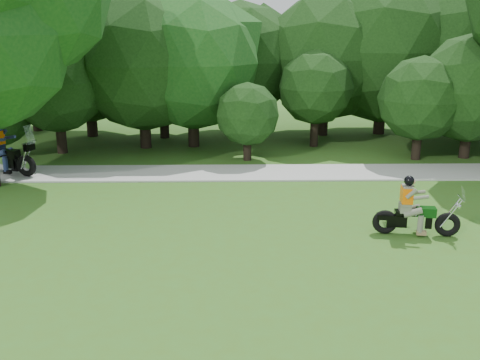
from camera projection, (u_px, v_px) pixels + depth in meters
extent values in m
plane|color=#3A611B|center=(333.00, 267.00, 12.11)|extent=(100.00, 100.00, 0.00)
cube|color=#ABABA6|center=(293.00, 172.00, 19.78)|extent=(60.00, 2.20, 0.06)
cylinder|color=black|center=(193.00, 127.00, 23.96)|extent=(0.50, 0.50, 1.80)
sphere|color=#154A16|center=(192.00, 62.00, 23.17)|extent=(5.95, 5.95, 5.95)
cylinder|color=black|center=(314.00, 129.00, 23.98)|extent=(0.37, 0.37, 1.57)
sphere|color=black|center=(316.00, 87.00, 23.47)|extent=(3.33, 3.33, 3.33)
cylinder|color=black|center=(417.00, 143.00, 21.66)|extent=(0.37, 0.37, 1.36)
sphere|color=black|center=(421.00, 99.00, 21.17)|extent=(3.40, 3.40, 3.40)
cylinder|color=black|center=(1.00, 146.00, 22.15)|extent=(0.34, 0.34, 0.92)
cylinder|color=black|center=(247.00, 148.00, 21.60)|extent=(0.33, 0.33, 1.04)
sphere|color=black|center=(247.00, 114.00, 21.22)|extent=(2.56, 2.56, 2.56)
cylinder|color=black|center=(323.00, 117.00, 26.49)|extent=(0.51, 0.51, 1.80)
sphere|color=black|center=(326.00, 57.00, 25.68)|extent=(6.15, 6.15, 6.15)
cylinder|color=black|center=(466.00, 141.00, 21.92)|extent=(0.42, 0.42, 1.41)
sphere|color=black|center=(472.00, 89.00, 21.33)|extent=(4.41, 4.41, 4.41)
cylinder|color=black|center=(145.00, 128.00, 23.69)|extent=(0.50, 0.50, 1.80)
sphere|color=black|center=(142.00, 63.00, 22.91)|extent=(5.91, 5.91, 5.91)
cylinder|color=black|center=(61.00, 134.00, 22.72)|extent=(0.42, 0.42, 1.65)
sphere|color=black|center=(56.00, 80.00, 22.09)|extent=(4.44, 4.44, 4.44)
cylinder|color=black|center=(164.00, 121.00, 25.85)|extent=(0.45, 0.45, 1.64)
sphere|color=black|center=(162.00, 70.00, 25.17)|extent=(4.95, 4.95, 4.95)
cylinder|color=black|center=(459.00, 118.00, 26.26)|extent=(0.55, 0.55, 1.80)
sphere|color=black|center=(467.00, 52.00, 25.38)|extent=(6.98, 6.98, 6.98)
cylinder|color=black|center=(380.00, 116.00, 26.79)|extent=(0.56, 0.56, 1.80)
sphere|color=black|center=(384.00, 50.00, 25.89)|extent=(7.16, 7.16, 7.16)
cylinder|color=black|center=(240.00, 116.00, 26.73)|extent=(0.48, 0.48, 1.80)
sphere|color=black|center=(240.00, 60.00, 25.96)|extent=(5.65, 5.65, 5.65)
cylinder|color=black|center=(92.00, 118.00, 26.21)|extent=(0.52, 0.52, 1.80)
sphere|color=black|center=(87.00, 56.00, 25.38)|extent=(6.37, 6.37, 6.37)
cylinder|color=black|center=(37.00, 113.00, 27.60)|extent=(0.51, 0.51, 1.80)
sphere|color=black|center=(31.00, 56.00, 26.79)|extent=(6.18, 6.18, 6.18)
torus|color=black|center=(385.00, 222.00, 13.97)|extent=(0.67, 0.28, 0.65)
torus|color=black|center=(448.00, 225.00, 13.78)|extent=(0.67, 0.28, 0.65)
cube|color=black|center=(409.00, 221.00, 13.89)|extent=(1.16, 0.38, 0.30)
cube|color=silver|center=(415.00, 221.00, 13.87)|extent=(0.49, 0.38, 0.37)
cube|color=black|center=(426.00, 212.00, 13.76)|extent=(0.52, 0.35, 0.24)
cube|color=black|center=(404.00, 212.00, 13.84)|extent=(0.52, 0.36, 0.09)
cylinder|color=silver|center=(450.00, 213.00, 13.69)|extent=(0.50, 0.11, 0.77)
cylinder|color=silver|center=(461.00, 198.00, 13.55)|extent=(0.12, 0.59, 0.03)
cube|color=#575948|center=(405.00, 208.00, 13.80)|extent=(0.33, 0.39, 0.22)
cube|color=#575948|center=(407.00, 195.00, 13.70)|extent=(0.30, 0.42, 0.52)
cube|color=#FF6805|center=(407.00, 195.00, 13.70)|extent=(0.33, 0.46, 0.41)
sphere|color=black|center=(409.00, 181.00, 13.59)|extent=(0.26, 0.26, 0.26)
torus|color=black|center=(26.00, 166.00, 19.06)|extent=(0.81, 0.48, 0.79)
cube|color=black|center=(2.00, 162.00, 19.38)|extent=(1.27, 0.68, 0.36)
cube|color=silver|center=(6.00, 162.00, 19.32)|extent=(0.64, 0.54, 0.45)
cube|color=black|center=(11.00, 154.00, 19.14)|extent=(0.66, 0.51, 0.29)
cylinder|color=silver|center=(26.00, 155.00, 18.94)|extent=(0.44, 0.20, 1.01)
cylinder|color=silver|center=(29.00, 142.00, 18.74)|extent=(0.28, 0.69, 0.04)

